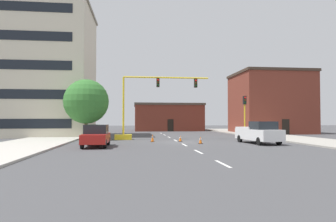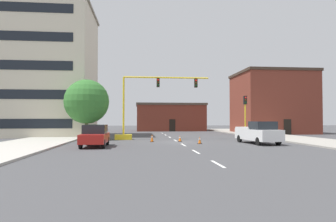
% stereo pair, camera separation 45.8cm
% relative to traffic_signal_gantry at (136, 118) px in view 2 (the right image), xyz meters
% --- Properties ---
extents(ground_plane, '(160.00, 160.00, 0.00)m').
position_rel_traffic_signal_gantry_xyz_m(ground_plane, '(4.01, -4.33, -2.31)').
color(ground_plane, '#424244').
extents(sidewalk_left, '(6.00, 56.00, 0.14)m').
position_rel_traffic_signal_gantry_xyz_m(sidewalk_left, '(-9.08, 3.67, -2.24)').
color(sidewalk_left, '#B2ADA3').
rests_on(sidewalk_left, ground_plane).
extents(sidewalk_right, '(6.00, 56.00, 0.14)m').
position_rel_traffic_signal_gantry_xyz_m(sidewalk_right, '(17.11, 3.67, -2.24)').
color(sidewalk_right, '#9E998E').
rests_on(sidewalk_right, ground_plane).
extents(lane_stripe_seg_0, '(0.16, 2.40, 0.01)m').
position_rel_traffic_signal_gantry_xyz_m(lane_stripe_seg_0, '(4.01, -18.33, -2.31)').
color(lane_stripe_seg_0, silver).
rests_on(lane_stripe_seg_0, ground_plane).
extents(lane_stripe_seg_1, '(0.16, 2.40, 0.01)m').
position_rel_traffic_signal_gantry_xyz_m(lane_stripe_seg_1, '(4.01, -12.83, -2.31)').
color(lane_stripe_seg_1, silver).
rests_on(lane_stripe_seg_1, ground_plane).
extents(lane_stripe_seg_2, '(0.16, 2.40, 0.01)m').
position_rel_traffic_signal_gantry_xyz_m(lane_stripe_seg_2, '(4.01, -7.33, -2.31)').
color(lane_stripe_seg_2, silver).
rests_on(lane_stripe_seg_2, ground_plane).
extents(lane_stripe_seg_3, '(0.16, 2.40, 0.01)m').
position_rel_traffic_signal_gantry_xyz_m(lane_stripe_seg_3, '(4.01, -1.83, -2.31)').
color(lane_stripe_seg_3, silver).
rests_on(lane_stripe_seg_3, ground_plane).
extents(lane_stripe_seg_4, '(0.16, 2.40, 0.01)m').
position_rel_traffic_signal_gantry_xyz_m(lane_stripe_seg_4, '(4.01, 3.67, -2.31)').
color(lane_stripe_seg_4, silver).
rests_on(lane_stripe_seg_4, ground_plane).
extents(lane_stripe_seg_5, '(0.16, 2.40, 0.01)m').
position_rel_traffic_signal_gantry_xyz_m(lane_stripe_seg_5, '(4.01, 9.17, -2.31)').
color(lane_stripe_seg_5, silver).
rests_on(lane_stripe_seg_5, ground_plane).
extents(lane_stripe_seg_6, '(0.16, 2.40, 0.01)m').
position_rel_traffic_signal_gantry_xyz_m(lane_stripe_seg_6, '(4.01, 14.67, -2.31)').
color(lane_stripe_seg_6, silver).
rests_on(lane_stripe_seg_6, ground_plane).
extents(building_tall_left, '(14.79, 11.99, 17.08)m').
position_rel_traffic_signal_gantry_xyz_m(building_tall_left, '(-13.27, 8.81, 6.24)').
color(building_tall_left, beige).
rests_on(building_tall_left, ground_plane).
extents(building_brick_center, '(13.15, 9.06, 5.24)m').
position_rel_traffic_signal_gantry_xyz_m(building_brick_center, '(6.41, 26.01, 0.32)').
color(building_brick_center, brown).
rests_on(building_brick_center, ground_plane).
extents(building_row_right, '(11.03, 9.98, 9.62)m').
position_rel_traffic_signal_gantry_xyz_m(building_row_right, '(21.29, 12.89, 2.51)').
color(building_row_right, brown).
rests_on(building_row_right, ground_plane).
extents(traffic_signal_gantry, '(10.21, 1.20, 6.83)m').
position_rel_traffic_signal_gantry_xyz_m(traffic_signal_gantry, '(0.00, 0.00, 0.00)').
color(traffic_signal_gantry, yellow).
rests_on(traffic_signal_gantry, ground_plane).
extents(traffic_light_pole_right, '(0.32, 0.47, 4.80)m').
position_rel_traffic_signal_gantry_xyz_m(traffic_light_pole_right, '(12.12, -0.10, 1.22)').
color(traffic_light_pole_right, yellow).
rests_on(traffic_light_pole_right, ground_plane).
extents(tree_left_near, '(4.81, 4.81, 6.50)m').
position_rel_traffic_signal_gantry_xyz_m(tree_left_near, '(-5.36, 0.58, 1.78)').
color(tree_left_near, '#4C3823').
rests_on(tree_left_near, ground_plane).
extents(pickup_truck_white, '(2.48, 5.56, 1.99)m').
position_rel_traffic_signal_gantry_xyz_m(pickup_truck_white, '(10.83, -6.77, -1.34)').
color(pickup_truck_white, white).
rests_on(pickup_truck_white, ground_plane).
extents(sedan_red_near_left, '(1.87, 4.50, 1.74)m').
position_rel_traffic_signal_gantry_xyz_m(sedan_red_near_left, '(-3.20, -8.38, -1.42)').
color(sedan_red_near_left, '#B21E19').
rests_on(sedan_red_near_left, ground_plane).
extents(traffic_cone_roadside_a, '(0.36, 0.36, 0.59)m').
position_rel_traffic_signal_gantry_xyz_m(traffic_cone_roadside_a, '(4.26, -3.47, -2.02)').
color(traffic_cone_roadside_a, black).
rests_on(traffic_cone_roadside_a, ground_plane).
extents(traffic_cone_roadside_b, '(0.36, 0.36, 0.75)m').
position_rel_traffic_signal_gantry_xyz_m(traffic_cone_roadside_b, '(1.53, -3.67, -1.94)').
color(traffic_cone_roadside_b, black).
rests_on(traffic_cone_roadside_b, ground_plane).
extents(traffic_cone_roadside_c, '(0.36, 0.36, 0.64)m').
position_rel_traffic_signal_gantry_xyz_m(traffic_cone_roadside_c, '(5.63, -6.36, -2.00)').
color(traffic_cone_roadside_c, black).
rests_on(traffic_cone_roadside_c, ground_plane).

